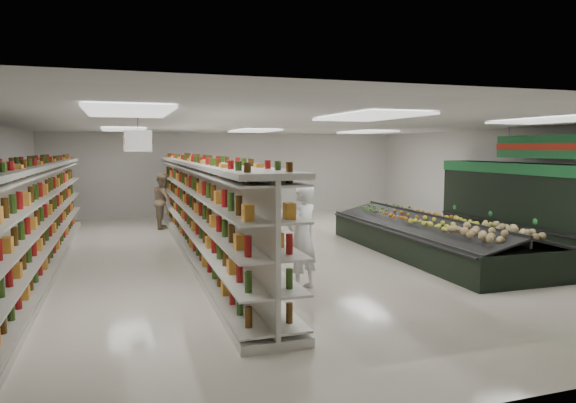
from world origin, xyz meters
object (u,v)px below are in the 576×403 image
object	(u,v)px
produce_island	(431,236)
shopper_background	(164,201)
soda_endcap	(259,200)
gondola_center	(202,211)
gondola_left	(28,226)
shopper_main	(302,237)

from	to	relation	value
produce_island	shopper_background	distance (m)	8.65
produce_island	soda_endcap	distance (m)	7.85
gondola_center	produce_island	world-z (taller)	gondola_center
gondola_left	gondola_center	size ratio (longest dim) A/B	1.00
gondola_center	produce_island	size ratio (longest dim) A/B	1.98
produce_island	soda_endcap	bearing A→B (deg)	107.94
gondola_center	shopper_background	world-z (taller)	gondola_center
gondola_center	shopper_main	world-z (taller)	gondola_center
soda_endcap	produce_island	bearing A→B (deg)	-72.06
gondola_center	soda_endcap	world-z (taller)	gondola_center
produce_island	shopper_main	xyz separation A→B (m)	(-4.12, -2.02, 0.54)
shopper_main	shopper_background	distance (m)	8.50
shopper_background	soda_endcap	bearing A→B (deg)	-67.90
gondola_left	shopper_main	size ratio (longest dim) A/B	6.69
gondola_center	shopper_main	distance (m)	4.14
gondola_left	soda_endcap	size ratio (longest dim) A/B	8.99
gondola_left	soda_endcap	bearing A→B (deg)	46.40
gondola_center	shopper_main	size ratio (longest dim) A/B	6.71
gondola_left	soda_endcap	xyz separation A→B (m)	(6.64, 6.92, -0.34)
shopper_background	gondola_left	bearing A→B (deg)	155.02
gondola_left	shopper_main	xyz separation A→B (m)	(4.93, -2.56, -0.06)
gondola_center	shopper_background	xyz separation A→B (m)	(-0.56, 4.35, -0.16)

